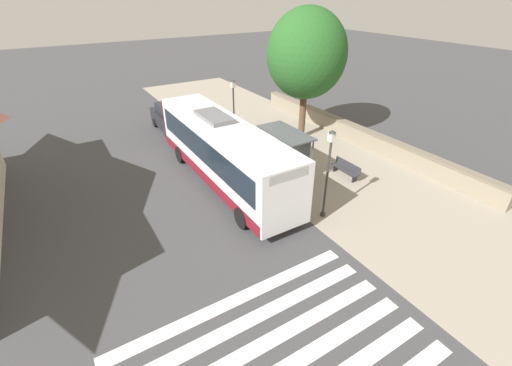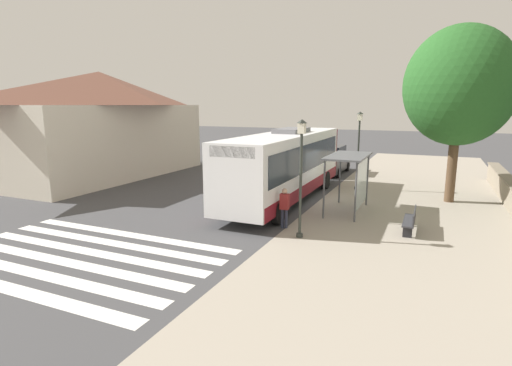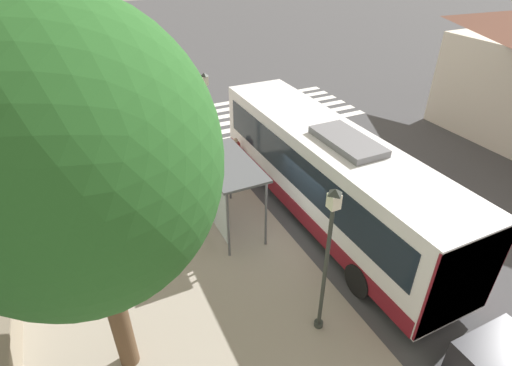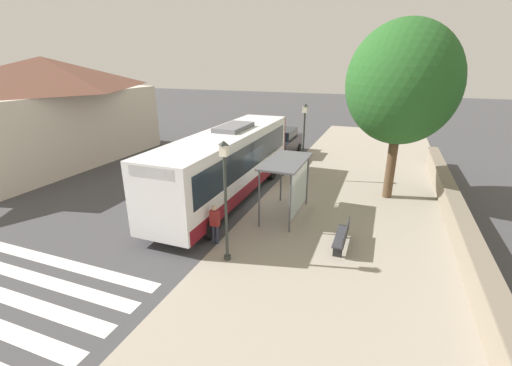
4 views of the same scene
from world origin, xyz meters
The scene contains 12 objects.
ground_plane centered at (0.00, 0.00, 0.00)m, with size 120.00×120.00×0.00m, color #424244.
sidewalk_plaza centered at (-4.50, 0.00, 0.01)m, with size 9.00×44.00×0.02m.
crosswalk_stripes centered at (5.00, 10.31, 0.00)m, with size 9.00×5.25×0.01m.
background_building centered at (15.10, -1.26, 3.52)m, with size 6.96×14.34×6.84m.
bus centered at (1.63, 0.41, 1.85)m, with size 2.61×11.55×3.56m.
bus_shelter centered at (-1.79, 1.42, 2.11)m, with size 1.61×3.34×2.57m.
pedestrian centered at (0.08, 4.83, 0.92)m, with size 0.34×0.22×1.58m.
bench centered at (-4.44, 3.40, 0.48)m, with size 0.40×1.86×0.88m.
street_lamp_near centered at (-0.82, 5.68, 2.52)m, with size 0.28×0.28×4.24m.
street_lamp_far centered at (-1.20, -3.66, 2.59)m, with size 0.28×0.28×4.37m.
shade_tree centered at (-5.91, -2.52, 5.58)m, with size 5.07×5.07×8.39m.
parked_car_behind_bus centered at (1.44, -8.44, 0.94)m, with size 1.94×4.66×1.93m.
Camera 2 is at (-4.98, 18.93, 4.72)m, focal length 28.00 mm.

